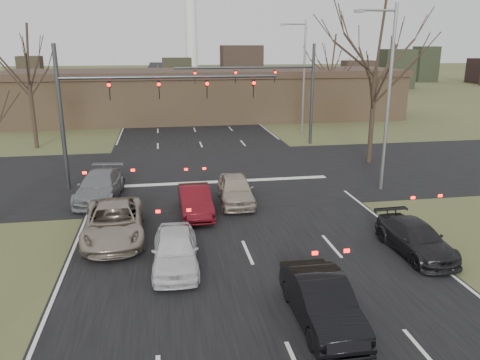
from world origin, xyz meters
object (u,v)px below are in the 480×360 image
object	(u,v)px
car_silver_ahead	(236,189)
mast_arm_near	(122,98)
streetlight_right_near	(386,90)
building	(207,94)
mast_arm_far	(278,83)
car_red_ahead	(195,201)
car_black_hatch	(322,301)
car_silver_suv	(114,222)
car_charcoal_sedan	(416,238)
car_grey_ahead	(100,186)
streetlight_right_far	(302,72)
car_white_sedan	(175,250)

from	to	relation	value
car_silver_ahead	mast_arm_near	bearing A→B (deg)	148.54
streetlight_right_near	building	bearing A→B (deg)	103.69
mast_arm_far	car_red_ahead	distance (m)	17.73
car_black_hatch	car_red_ahead	bearing A→B (deg)	106.85
car_silver_suv	car_charcoal_sedan	world-z (taller)	car_silver_suv
building	car_red_ahead	size ratio (longest dim) A/B	10.26
mast_arm_far	car_grey_ahead	bearing A→B (deg)	-136.24
car_charcoal_sedan	car_silver_suv	bearing A→B (deg)	161.33
streetlight_right_far	car_charcoal_sedan	world-z (taller)	streetlight_right_far
car_charcoal_sedan	car_red_ahead	distance (m)	10.06
mast_arm_far	car_silver_suv	distance (m)	21.48
streetlight_right_near	streetlight_right_far	distance (m)	17.01
car_red_ahead	car_silver_ahead	distance (m)	2.59
streetlight_right_near	streetlight_right_far	size ratio (longest dim) A/B	1.00
car_white_sedan	car_black_hatch	size ratio (longest dim) A/B	0.95
streetlight_right_near	car_red_ahead	bearing A→B (deg)	-167.77
car_black_hatch	car_charcoal_sedan	xyz separation A→B (m)	(5.23, 3.99, -0.09)
car_white_sedan	car_silver_ahead	bearing A→B (deg)	65.94
mast_arm_far	car_silver_suv	xyz separation A→B (m)	(-11.48, -17.65, -4.28)
mast_arm_far	building	bearing A→B (deg)	105.58
car_white_sedan	car_red_ahead	distance (m)	5.62
building	streetlight_right_near	distance (m)	28.97
building	car_charcoal_sedan	xyz separation A→B (m)	(4.50, -36.12, -2.05)
car_charcoal_sedan	car_white_sedan	bearing A→B (deg)	175.66
building	streetlight_right_far	bearing A→B (deg)	-56.35
car_charcoal_sedan	car_silver_ahead	bearing A→B (deg)	127.45
car_white_sedan	car_grey_ahead	bearing A→B (deg)	114.80
car_silver_ahead	car_silver_suv	bearing A→B (deg)	-144.33
mast_arm_near	car_silver_suv	distance (m)	8.79
streetlight_right_far	car_grey_ahead	xyz separation A→B (m)	(-15.82, -16.15, -4.86)
streetlight_right_near	mast_arm_far	bearing A→B (deg)	101.47
building	car_silver_suv	xyz separation A→B (m)	(-7.29, -32.65, -1.93)
streetlight_right_near	car_charcoal_sedan	distance (m)	9.79
building	streetlight_right_far	world-z (taller)	streetlight_right_far
car_silver_suv	car_red_ahead	bearing A→B (deg)	30.53
building	car_silver_suv	world-z (taller)	building
mast_arm_near	car_charcoal_sedan	size ratio (longest dim) A/B	2.84
car_black_hatch	car_grey_ahead	size ratio (longest dim) A/B	0.86
mast_arm_far	car_black_hatch	world-z (taller)	mast_arm_far
mast_arm_near	car_red_ahead	distance (m)	7.73
streetlight_right_far	car_silver_ahead	distance (m)	20.53
car_silver_suv	streetlight_right_near	bearing A→B (deg)	15.45
mast_arm_near	car_white_sedan	xyz separation A→B (m)	(2.39, -10.78, -4.37)
mast_arm_far	streetlight_right_far	world-z (taller)	streetlight_right_far
streetlight_right_near	car_silver_suv	bearing A→B (deg)	-161.78
mast_arm_far	mast_arm_near	bearing A→B (deg)	-138.78
car_white_sedan	car_silver_ahead	size ratio (longest dim) A/B	0.96
mast_arm_near	car_red_ahead	bearing A→B (deg)	-56.17
mast_arm_near	car_grey_ahead	xyz separation A→B (m)	(-1.27, -2.15, -4.35)
streetlight_right_far	car_silver_ahead	size ratio (longest dim) A/B	2.33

